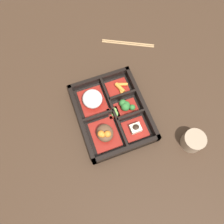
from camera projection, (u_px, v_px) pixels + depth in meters
ground_plane at (112, 114)px, 0.82m from camera, size 3.00×3.00×0.00m
bento_base at (112, 114)px, 0.81m from camera, size 0.31×0.25×0.01m
bento_rim at (113, 112)px, 0.80m from camera, size 0.31×0.25×0.04m
bowl_stew at (105, 134)px, 0.76m from camera, size 0.12×0.09×0.06m
bowl_rice at (92, 99)px, 0.80m from camera, size 0.12×0.09×0.05m
bowl_tofu at (135, 129)px, 0.78m from camera, size 0.08×0.08×0.03m
bowl_greens at (126, 106)px, 0.80m from camera, size 0.06×0.08×0.04m
bowl_carrots at (119, 88)px, 0.84m from camera, size 0.07×0.08×0.02m
bowl_pickles at (114, 112)px, 0.80m from camera, size 0.04×0.04×0.01m
tea_cup at (193, 141)px, 0.75m from camera, size 0.08×0.08×0.05m
chopsticks at (128, 43)px, 0.94m from camera, size 0.12×0.21×0.01m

